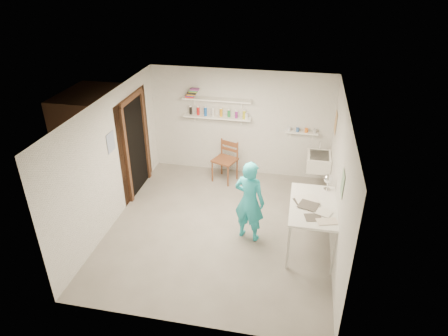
% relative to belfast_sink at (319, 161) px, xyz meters
% --- Properties ---
extents(floor, '(4.00, 4.50, 0.02)m').
position_rel_belfast_sink_xyz_m(floor, '(-1.75, -1.70, -0.71)').
color(floor, slate).
rests_on(floor, ground).
extents(ceiling, '(4.00, 4.50, 0.02)m').
position_rel_belfast_sink_xyz_m(ceiling, '(-1.75, -1.70, 1.71)').
color(ceiling, silver).
rests_on(ceiling, wall_back).
extents(wall_back, '(4.00, 0.02, 2.40)m').
position_rel_belfast_sink_xyz_m(wall_back, '(-1.75, 0.56, 0.50)').
color(wall_back, silver).
rests_on(wall_back, ground).
extents(wall_front, '(4.00, 0.02, 2.40)m').
position_rel_belfast_sink_xyz_m(wall_front, '(-1.75, -3.96, 0.50)').
color(wall_front, silver).
rests_on(wall_front, ground).
extents(wall_left, '(0.02, 4.50, 2.40)m').
position_rel_belfast_sink_xyz_m(wall_left, '(-3.76, -1.70, 0.50)').
color(wall_left, silver).
rests_on(wall_left, ground).
extents(wall_right, '(0.02, 4.50, 2.40)m').
position_rel_belfast_sink_xyz_m(wall_right, '(0.26, -1.70, 0.50)').
color(wall_right, silver).
rests_on(wall_right, ground).
extents(doorway_recess, '(0.02, 0.90, 2.00)m').
position_rel_belfast_sink_xyz_m(doorway_recess, '(-3.74, -0.65, 0.30)').
color(doorway_recess, black).
rests_on(doorway_recess, wall_left).
extents(corridor_box, '(1.40, 1.50, 2.10)m').
position_rel_belfast_sink_xyz_m(corridor_box, '(-4.45, -0.65, 0.35)').
color(corridor_box, brown).
rests_on(corridor_box, ground).
extents(door_lintel, '(0.06, 1.05, 0.10)m').
position_rel_belfast_sink_xyz_m(door_lintel, '(-3.72, -0.65, 1.35)').
color(door_lintel, brown).
rests_on(door_lintel, wall_left).
extents(door_jamb_near, '(0.06, 0.10, 2.00)m').
position_rel_belfast_sink_xyz_m(door_jamb_near, '(-3.72, -1.15, 0.30)').
color(door_jamb_near, brown).
rests_on(door_jamb_near, ground).
extents(door_jamb_far, '(0.06, 0.10, 2.00)m').
position_rel_belfast_sink_xyz_m(door_jamb_far, '(-3.72, -0.15, 0.30)').
color(door_jamb_far, brown).
rests_on(door_jamb_far, ground).
extents(shelf_lower, '(1.50, 0.22, 0.03)m').
position_rel_belfast_sink_xyz_m(shelf_lower, '(-2.25, 0.43, 0.65)').
color(shelf_lower, white).
rests_on(shelf_lower, wall_back).
extents(shelf_upper, '(1.50, 0.22, 0.03)m').
position_rel_belfast_sink_xyz_m(shelf_upper, '(-2.25, 0.43, 1.05)').
color(shelf_upper, white).
rests_on(shelf_upper, wall_back).
extents(ledge_shelf, '(0.70, 0.14, 0.03)m').
position_rel_belfast_sink_xyz_m(ledge_shelf, '(-0.40, 0.47, 0.42)').
color(ledge_shelf, white).
rests_on(ledge_shelf, wall_back).
extents(poster_left, '(0.01, 0.28, 0.36)m').
position_rel_belfast_sink_xyz_m(poster_left, '(-3.74, -1.65, 0.85)').
color(poster_left, '#334C7F').
rests_on(poster_left, wall_left).
extents(poster_right_a, '(0.01, 0.34, 0.42)m').
position_rel_belfast_sink_xyz_m(poster_right_a, '(0.24, 0.10, 0.85)').
color(poster_right_a, '#995933').
rests_on(poster_right_a, wall_right).
extents(poster_right_b, '(0.01, 0.30, 0.38)m').
position_rel_belfast_sink_xyz_m(poster_right_b, '(0.24, -2.25, 0.80)').
color(poster_right_b, '#3F724C').
rests_on(poster_right_b, wall_right).
extents(belfast_sink, '(0.48, 0.60, 0.30)m').
position_rel_belfast_sink_xyz_m(belfast_sink, '(0.00, 0.00, 0.00)').
color(belfast_sink, white).
rests_on(belfast_sink, wall_right).
extents(man, '(0.63, 0.51, 1.52)m').
position_rel_belfast_sink_xyz_m(man, '(-1.19, -1.87, 0.06)').
color(man, '#28BAC9').
rests_on(man, ground).
extents(wall_clock, '(0.27, 0.11, 0.27)m').
position_rel_belfast_sink_xyz_m(wall_clock, '(-1.25, -1.65, 0.31)').
color(wall_clock, beige).
rests_on(wall_clock, man).
extents(wooden_chair, '(0.60, 0.59, 1.01)m').
position_rel_belfast_sink_xyz_m(wooden_chair, '(-2.00, 0.06, -0.20)').
color(wooden_chair, brown).
rests_on(wooden_chair, ground).
extents(work_table, '(0.79, 1.31, 0.87)m').
position_rel_belfast_sink_xyz_m(work_table, '(-0.11, -1.94, -0.26)').
color(work_table, white).
rests_on(work_table, ground).
extents(desk_lamp, '(0.16, 0.16, 0.16)m').
position_rel_belfast_sink_xyz_m(desk_lamp, '(0.11, -1.41, 0.39)').
color(desk_lamp, silver).
rests_on(desk_lamp, work_table).
extents(spray_cans, '(1.29, 0.06, 0.17)m').
position_rel_belfast_sink_xyz_m(spray_cans, '(-2.25, 0.43, 0.75)').
color(spray_cans, black).
rests_on(spray_cans, shelf_lower).
extents(book_stack, '(0.30, 0.14, 0.20)m').
position_rel_belfast_sink_xyz_m(book_stack, '(-2.79, 0.43, 1.16)').
color(book_stack, red).
rests_on(book_stack, shelf_upper).
extents(ledge_pots, '(0.48, 0.07, 0.09)m').
position_rel_belfast_sink_xyz_m(ledge_pots, '(-0.40, 0.47, 0.48)').
color(ledge_pots, silver).
rests_on(ledge_pots, ledge_shelf).
extents(papers, '(0.30, 0.22, 0.03)m').
position_rel_belfast_sink_xyz_m(papers, '(-0.11, -1.94, 0.19)').
color(papers, silver).
rests_on(papers, work_table).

